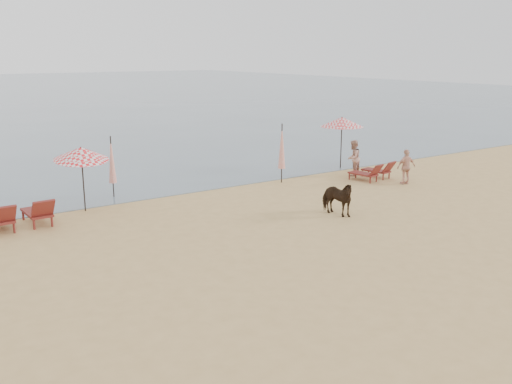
% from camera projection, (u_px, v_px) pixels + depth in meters
% --- Properties ---
extents(ground, '(120.00, 120.00, 0.00)m').
position_uv_depth(ground, '(366.00, 273.00, 14.53)').
color(ground, tan).
rests_on(ground, ground).
extents(lounger_cluster_left, '(1.90, 1.83, 0.66)m').
position_uv_depth(lounger_cluster_left, '(20.00, 214.00, 18.09)').
color(lounger_cluster_left, maroon).
rests_on(lounger_cluster_left, ground).
extents(lounger_cluster_right, '(1.79, 1.74, 0.56)m').
position_uv_depth(lounger_cluster_right, '(373.00, 171.00, 25.02)').
color(lounger_cluster_right, maroon).
rests_on(lounger_cluster_right, ground).
extents(umbrella_open_left_b, '(1.87, 1.90, 2.38)m').
position_uv_depth(umbrella_open_left_b, '(81.00, 154.00, 19.68)').
color(umbrella_open_left_b, black).
rests_on(umbrella_open_left_b, ground).
extents(umbrella_open_right, '(2.04, 2.04, 2.48)m').
position_uv_depth(umbrella_open_right, '(342.00, 122.00, 27.09)').
color(umbrella_open_right, black).
rests_on(umbrella_open_right, ground).
extents(umbrella_closed_left, '(0.29, 0.29, 2.39)m').
position_uv_depth(umbrella_closed_left, '(112.00, 160.00, 21.71)').
color(umbrella_closed_left, black).
rests_on(umbrella_closed_left, ground).
extents(umbrella_closed_right, '(0.31, 0.31, 2.55)m').
position_uv_depth(umbrella_closed_right, '(282.00, 147.00, 24.22)').
color(umbrella_closed_right, black).
rests_on(umbrella_closed_right, ground).
extents(cow, '(0.88, 1.54, 1.22)m').
position_uv_depth(cow, '(336.00, 198.00, 19.49)').
color(cow, black).
rests_on(cow, ground).
extents(beachgoer_right_a, '(0.96, 0.86, 1.63)m').
position_uv_depth(beachgoer_right_a, '(353.00, 158.00, 25.76)').
color(beachgoer_right_a, tan).
rests_on(beachgoer_right_a, ground).
extents(beachgoer_right_b, '(0.93, 0.54, 1.50)m').
position_uv_depth(beachgoer_right_b, '(406.00, 167.00, 24.11)').
color(beachgoer_right_b, '#D99F87').
rests_on(beachgoer_right_b, ground).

